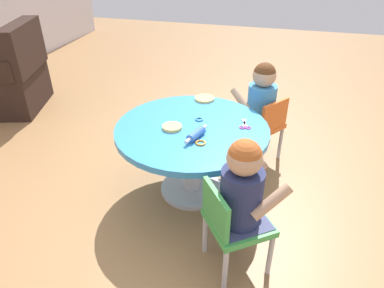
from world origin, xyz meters
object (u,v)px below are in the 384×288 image
child_chair_left (233,223)px  armchair_dark (7,79)px  craft_table (192,141)px  rolling_pin (196,134)px  child_chair_right (262,125)px  seated_child_left (243,186)px  seated_child_right (262,96)px  craft_scissors (245,126)px

child_chair_left → armchair_dark: 2.88m
craft_table → armchair_dark: (0.83, 2.15, -0.10)m
child_chair_left → rolling_pin: 0.59m
child_chair_right → armchair_dark: size_ratio=0.60×
seated_child_left → seated_child_right: 1.09m
seated_child_left → seated_child_right: (1.09, 0.02, 0.00)m
child_chair_left → rolling_pin: rolling_pin is taller
rolling_pin → child_chair_right: bearing=-28.7°
child_chair_left → child_chair_right: 1.10m
rolling_pin → craft_scissors: (0.22, -0.26, -0.02)m
child_chair_right → child_chair_left: bearing=177.5°
armchair_dark → rolling_pin: size_ratio=3.94×
craft_table → rolling_pin: 0.19m
seated_child_left → child_chair_right: seated_child_left is taller
seated_child_left → child_chair_right: size_ratio=0.95×
child_chair_right → craft_scissors: (-0.43, 0.09, 0.21)m
seated_child_right → craft_scissors: bearing=172.5°
child_chair_right → seated_child_right: bearing=54.8°
child_chair_left → seated_child_right: bearing=-0.7°
seated_child_right → armchair_dark: 2.56m
craft_table → seated_child_right: seated_child_right is taller
child_chair_left → seated_child_left: (0.02, -0.03, 0.23)m
rolling_pin → seated_child_left: bearing=-140.6°
child_chair_left → seated_child_left: size_ratio=1.05×
seated_child_left → child_chair_right: bearing=-0.8°
rolling_pin → craft_table: bearing=25.5°
craft_table → seated_child_left: bearing=-143.4°
craft_table → seated_child_left: size_ratio=1.94×
craft_table → craft_scissors: craft_scissors is taller
seated_child_left → child_chair_right: (1.07, -0.01, -0.23)m
craft_table → seated_child_right: bearing=-34.7°
seated_child_right → craft_scissors: size_ratio=3.65×
child_chair_left → seated_child_left: seated_child_left is taller
rolling_pin → craft_scissors: bearing=-50.0°
craft_scissors → child_chair_right: bearing=-12.1°
child_chair_right → craft_scissors: child_chair_right is taller
seated_child_right → rolling_pin: (-0.68, 0.33, 0.01)m
child_chair_left → seated_child_left: 0.23m
rolling_pin → craft_scissors: rolling_pin is taller
seated_child_left → armchair_dark: armchair_dark is taller
rolling_pin → craft_scissors: 0.35m
child_chair_left → child_chair_right: same height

